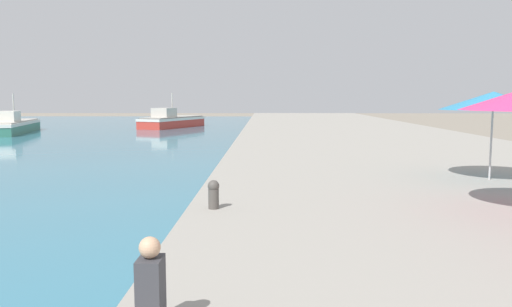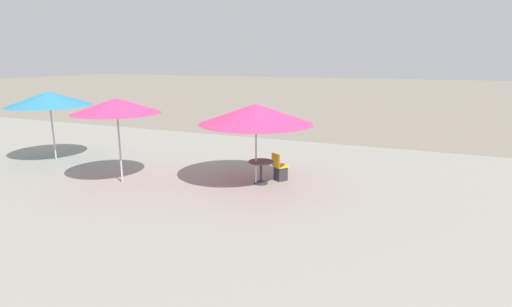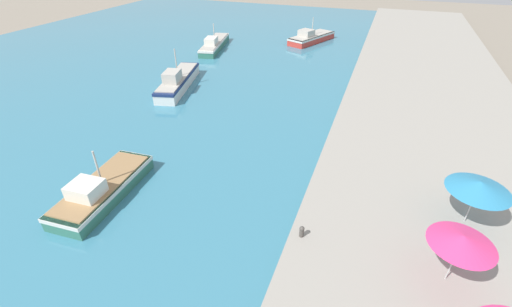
{
  "view_description": "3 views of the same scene",
  "coord_description": "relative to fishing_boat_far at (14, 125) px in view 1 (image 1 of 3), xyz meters",
  "views": [
    {
      "loc": [
        1.78,
        1.24,
        3.09
      ],
      "look_at": [
        1.5,
        16.35,
        1.39
      ],
      "focal_mm": 35.0,
      "sensor_mm": 36.0,
      "label": 1
    },
    {
      "loc": [
        -2.34,
        3.22,
        4.44
      ],
      "look_at": [
        8.83,
        7.94,
        1.59
      ],
      "focal_mm": 28.0,
      "sensor_mm": 36.0,
      "label": 2
    },
    {
      "loc": [
        2.81,
        -0.3,
        13.67
      ],
      "look_at": [
        -4.0,
        18.0,
        1.19
      ],
      "focal_mm": 24.0,
      "sensor_mm": 36.0,
      "label": 3
    }
  ],
  "objects": [
    {
      "name": "quay_promenade",
      "position": [
        27.85,
        -6.69,
        -0.42
      ],
      "size": [
        16.0,
        90.0,
        0.59
      ],
      "color": "gray",
      "rests_on": "ground_plane"
    },
    {
      "name": "fishing_boat_distant",
      "position": [
        12.06,
        8.29,
        0.03
      ],
      "size": [
        5.77,
        8.95,
        3.53
      ],
      "rotation": [
        0.0,
        0.0,
        -0.39
      ],
      "color": "red",
      "rests_on": "water_basin"
    },
    {
      "name": "cafe_umbrella_striped",
      "position": [
        28.49,
        -27.26,
        2.28
      ],
      "size": [
        3.13,
        3.13,
        2.68
      ],
      "color": "#B7B7B7",
      "rests_on": "quay_promenade"
    },
    {
      "name": "mooring_bollard",
      "position": [
        20.47,
        -31.41,
        0.23
      ],
      "size": [
        0.26,
        0.26,
        0.65
      ],
      "color": "#4C4742",
      "rests_on": "quay_promenade"
    },
    {
      "name": "person_at_quay",
      "position": [
        20.37,
        -37.33,
        0.33
      ],
      "size": [
        0.56,
        0.36,
        1.04
      ],
      "color": "#333D5B",
      "rests_on": "quay_promenade"
    },
    {
      "name": "fishing_boat_far",
      "position": [
        0.0,
        0.0,
        0.0
      ],
      "size": [
        4.27,
        10.37,
        3.38
      ],
      "rotation": [
        0.0,
        0.0,
        0.22
      ],
      "color": "#33705B",
      "rests_on": "water_basin"
    }
  ]
}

